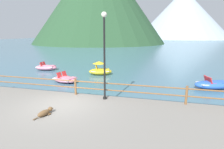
% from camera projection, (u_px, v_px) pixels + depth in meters
% --- Properties ---
extents(ground_plane, '(200.00, 200.00, 0.00)m').
position_uv_depth(ground_plane, '(141.00, 49.00, 46.85)').
color(ground_plane, '#477084').
extents(promenade_dock, '(28.00, 8.00, 0.40)m').
position_uv_depth(promenade_dock, '(34.00, 131.00, 6.94)').
color(promenade_dock, gray).
rests_on(promenade_dock, ground).
extents(dock_railing, '(23.92, 0.12, 0.95)m').
position_uv_depth(dock_railing, '(75.00, 85.00, 10.31)').
color(dock_railing, brown).
rests_on(dock_railing, promenade_dock).
extents(lamp_post, '(0.28, 0.28, 4.49)m').
position_uv_depth(lamp_post, '(104.00, 49.00, 9.15)').
color(lamp_post, black).
rests_on(lamp_post, promenade_dock).
extents(dog_resting, '(0.44, 1.06, 0.26)m').
position_uv_depth(dog_resting, '(45.00, 112.00, 7.79)').
color(dog_resting, brown).
rests_on(dog_resting, promenade_dock).
extents(pedal_boat_0, '(2.81, 1.95, 0.90)m').
position_uv_depth(pedal_boat_0, '(213.00, 84.00, 12.83)').
color(pedal_boat_0, blue).
rests_on(pedal_boat_0, ground).
extents(pedal_boat_1, '(2.53, 1.94, 0.82)m').
position_uv_depth(pedal_boat_1, '(65.00, 79.00, 14.58)').
color(pedal_boat_1, pink).
rests_on(pedal_boat_1, ground).
extents(pedal_boat_2, '(2.44, 1.82, 1.28)m').
position_uv_depth(pedal_boat_2, '(100.00, 70.00, 17.22)').
color(pedal_boat_2, yellow).
rests_on(pedal_boat_2, ground).
extents(pedal_boat_3, '(2.48, 1.57, 0.87)m').
position_uv_depth(pedal_boat_3, '(46.00, 67.00, 19.44)').
color(pedal_boat_3, pink).
rests_on(pedal_boat_3, ground).
extents(cliff_headland, '(52.27, 52.27, 36.18)m').
position_uv_depth(cliff_headland, '(103.00, 0.00, 71.86)').
color(cliff_headland, '#284C2D').
rests_on(cliff_headland, ground).
extents(distant_peak, '(63.99, 63.99, 33.69)m').
position_uv_depth(distant_peak, '(182.00, 15.00, 127.46)').
color(distant_peak, '#9EADBC').
rests_on(distant_peak, ground).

